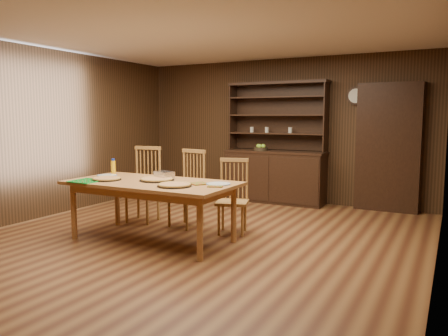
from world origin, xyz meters
The scene contains 20 objects.
floor centered at (0.00, 0.00, 0.00)m, with size 6.00×6.00×0.00m, color brown.
room_shell centered at (0.00, 0.00, 1.58)m, with size 6.00×6.00×6.00m.
china_hutch centered at (0.00, 2.75, 0.60)m, with size 1.84×0.52×2.17m.
doorway centered at (1.90, 2.90, 1.05)m, with size 1.00×0.18×2.10m, color black.
wall_clock centered at (1.35, 2.96, 1.90)m, with size 0.30×0.05×0.30m.
dining_table centered at (-0.44, -0.31, 0.68)m, with size 2.13×1.06×0.75m.
chair_left centered at (-1.20, 0.50, 0.59)m, with size 0.51×0.49×1.11m.
chair_center centered at (-0.44, 0.55, 0.58)m, with size 0.51×0.50×1.09m.
chair_right centered at (0.27, 0.52, 0.53)m, with size 0.51×0.49×1.00m.
pizza_left centered at (-1.03, -0.49, 0.77)m, with size 0.37×0.37×0.04m.
pizza_right centered at (0.03, -0.51, 0.77)m, with size 0.40×0.40×0.04m.
pizza_center centered at (-0.43, -0.23, 0.77)m, with size 0.44×0.44×0.04m.
cooling_rack centered at (-1.17, -0.69, 0.76)m, with size 0.33×0.33×0.02m, color green, non-canonical shape.
plate_left centered at (-1.29, -0.20, 0.76)m, with size 0.27×0.27×0.02m.
plate_right centered at (0.41, -0.15, 0.76)m, with size 0.29×0.29×0.02m.
foil_dish centered at (-0.45, -0.04, 0.80)m, with size 0.24×0.17×0.10m, color white.
juice_bottle centered at (-1.35, 0.00, 0.85)m, with size 0.06×0.06×0.22m.
pot_holder_a centered at (0.45, -0.29, 0.76)m, with size 0.18×0.18×0.01m, color #A91E13.
pot_holder_b centered at (0.19, -0.23, 0.76)m, with size 0.19×0.19×0.01m, color #A91E13.
fruit_bowl centered at (-0.26, 2.69, 0.99)m, with size 0.26×0.26×0.12m.
Camera 1 is at (2.86, -4.63, 1.55)m, focal length 35.00 mm.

